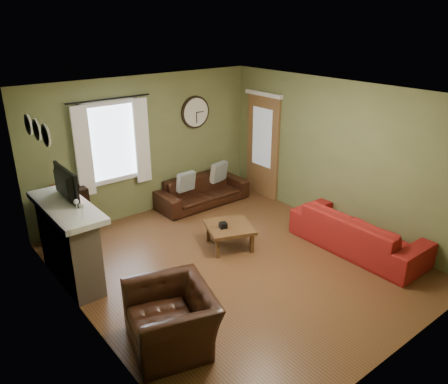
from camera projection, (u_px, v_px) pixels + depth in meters
floor at (235, 264)px, 6.75m from camera, size 4.60×5.20×0.00m
ceiling at (237, 94)px, 5.77m from camera, size 4.60×5.20×0.00m
wall_left at (80, 232)px, 4.93m from camera, size 0.00×5.20×2.60m
wall_right at (337, 156)px, 7.58m from camera, size 0.00×5.20×2.60m
wall_back at (147, 146)px, 8.14m from camera, size 4.60×0.00×2.60m
wall_front at (402, 260)px, 4.37m from camera, size 4.60×0.00×2.60m
fireplace at (69, 246)px, 6.16m from camera, size 0.40×1.40×1.10m
firebox at (84, 257)px, 6.37m from camera, size 0.04×0.60×0.55m
mantel at (66, 207)px, 5.96m from camera, size 0.58×1.60×0.08m
tv at (61, 189)px, 6.00m from camera, size 0.08×0.60×0.35m
tv_screen at (66, 184)px, 6.02m from camera, size 0.02×0.62×0.36m
medallion_left at (46, 135)px, 5.17m from camera, size 0.28×0.28×0.03m
medallion_mid at (37, 130)px, 5.42m from camera, size 0.28×0.28×0.03m
medallion_right at (28, 125)px, 5.67m from camera, size 0.28×0.28×0.03m
window_pane at (111, 142)px, 7.65m from camera, size 1.00×0.02×1.30m
curtain_rod at (109, 99)px, 7.29m from camera, size 0.03×0.03×1.50m
curtain_left at (83, 152)px, 7.28m from camera, size 0.28×0.04×1.55m
curtain_right at (142, 141)px, 7.91m from camera, size 0.28×0.04×1.55m
wall_clock at (196, 112)px, 8.55m from camera, size 0.64×0.06×0.64m
door at (263, 147)px, 9.00m from camera, size 0.05×0.90×2.10m
bookshelf at (67, 215)px, 7.35m from camera, size 0.74×0.31×0.88m
book at (59, 187)px, 7.14m from camera, size 0.26×0.27×0.02m
sofa_brown at (202, 191)px, 8.81m from camera, size 1.89×0.74×0.55m
pillow_left at (186, 182)px, 8.52m from camera, size 0.38×0.13×0.38m
pillow_right at (219, 172)px, 9.04m from camera, size 0.42×0.20×0.40m
sofa_red at (358, 232)px, 7.05m from camera, size 0.86×2.21×0.65m
armchair at (171, 318)px, 5.00m from camera, size 1.18×1.27×0.69m
coffee_table at (229, 236)px, 7.19m from camera, size 0.93×0.93×0.38m
tissue_box at (223, 227)px, 7.04m from camera, size 0.15×0.15×0.09m
wine_glass_a at (82, 211)px, 5.50m from camera, size 0.07×0.07×0.21m
wine_glass_b at (77, 207)px, 5.63m from camera, size 0.07×0.07×0.20m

